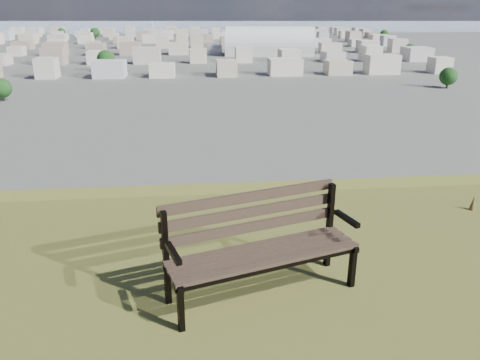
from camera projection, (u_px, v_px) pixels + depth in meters
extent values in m
cube|color=#413525|center=(273.00, 263.00, 3.69)|extent=(1.55, 0.55, 0.03)
cube|color=#413525|center=(267.00, 257.00, 3.78)|extent=(1.55, 0.55, 0.03)
cube|color=#413525|center=(261.00, 251.00, 3.87)|extent=(1.55, 0.55, 0.03)
cube|color=#413525|center=(256.00, 245.00, 3.96)|extent=(1.55, 0.55, 0.03)
cube|color=#413525|center=(252.00, 227.00, 3.98)|extent=(1.54, 0.51, 0.09)
cube|color=#413525|center=(251.00, 212.00, 3.95)|extent=(1.54, 0.51, 0.09)
cube|color=#413525|center=(250.00, 197.00, 3.93)|extent=(1.54, 0.51, 0.09)
cube|color=black|center=(181.00, 308.00, 3.46)|extent=(0.06, 0.06, 0.39)
cube|color=black|center=(166.00, 259.00, 3.72)|extent=(0.06, 0.06, 0.82)
cube|color=black|center=(173.00, 276.00, 3.55)|extent=(0.18, 0.44, 0.04)
cube|color=black|center=(173.00, 253.00, 3.44)|extent=(0.14, 0.32, 0.04)
cube|color=black|center=(352.00, 266.00, 4.02)|extent=(0.06, 0.06, 0.39)
cube|color=black|center=(329.00, 226.00, 4.28)|extent=(0.06, 0.06, 0.82)
cube|color=black|center=(342.00, 240.00, 4.12)|extent=(0.18, 0.44, 0.04)
cube|color=black|center=(347.00, 219.00, 4.00)|extent=(0.14, 0.32, 0.04)
cube|color=black|center=(273.00, 268.00, 3.69)|extent=(1.54, 0.51, 0.04)
cube|color=black|center=(255.00, 249.00, 3.99)|extent=(1.54, 0.51, 0.04)
cone|color=brown|center=(473.00, 203.00, 5.59)|extent=(0.08, 0.08, 0.18)
cube|color=silver|center=(269.00, 50.00, 283.93)|extent=(55.06, 29.22, 5.83)
cylinder|color=white|center=(269.00, 45.00, 282.92)|extent=(55.06, 29.22, 22.17)
cube|color=beige|center=(48.00, 69.00, 191.08)|extent=(11.00, 11.00, 7.00)
cube|color=#BFB2A4|center=(108.00, 69.00, 193.28)|extent=(11.00, 11.00, 7.00)
cube|color=#BFB098|center=(167.00, 68.00, 195.47)|extent=(11.00, 11.00, 7.00)
cube|color=#B9B9BE|center=(224.00, 67.00, 197.67)|extent=(11.00, 11.00, 7.00)
cube|color=beige|center=(280.00, 67.00, 199.86)|extent=(11.00, 11.00, 7.00)
cube|color=gray|center=(335.00, 66.00, 202.06)|extent=(11.00, 11.00, 7.00)
cube|color=beige|center=(388.00, 65.00, 204.25)|extent=(11.00, 11.00, 7.00)
cube|color=beige|center=(441.00, 65.00, 206.45)|extent=(11.00, 11.00, 7.00)
cube|color=#BFB2A4|center=(3.00, 58.00, 234.47)|extent=(11.00, 11.00, 7.00)
cube|color=#BFB098|center=(52.00, 58.00, 236.66)|extent=(11.00, 11.00, 7.00)
cube|color=#B9B9BE|center=(100.00, 57.00, 238.86)|extent=(11.00, 11.00, 7.00)
cube|color=beige|center=(148.00, 57.00, 241.05)|extent=(11.00, 11.00, 7.00)
cube|color=gray|center=(195.00, 56.00, 243.25)|extent=(11.00, 11.00, 7.00)
cube|color=beige|center=(240.00, 56.00, 245.44)|extent=(11.00, 11.00, 7.00)
cube|color=beige|center=(285.00, 55.00, 247.64)|extent=(11.00, 11.00, 7.00)
cube|color=beige|center=(330.00, 55.00, 249.83)|extent=(11.00, 11.00, 7.00)
cube|color=#BFB2A4|center=(373.00, 54.00, 252.02)|extent=(11.00, 11.00, 7.00)
cube|color=#BFB098|center=(416.00, 54.00, 254.22)|extent=(11.00, 11.00, 7.00)
cube|color=beige|center=(13.00, 50.00, 280.05)|extent=(11.00, 11.00, 7.00)
cube|color=gray|center=(55.00, 49.00, 282.24)|extent=(11.00, 11.00, 7.00)
cube|color=beige|center=(95.00, 49.00, 284.43)|extent=(11.00, 11.00, 7.00)
cube|color=beige|center=(135.00, 49.00, 286.63)|extent=(11.00, 11.00, 7.00)
cube|color=beige|center=(175.00, 48.00, 288.82)|extent=(11.00, 11.00, 7.00)
cube|color=#BFB2A4|center=(213.00, 48.00, 291.02)|extent=(11.00, 11.00, 7.00)
cube|color=#BFB098|center=(252.00, 48.00, 293.21)|extent=(11.00, 11.00, 7.00)
cube|color=#B9B9BE|center=(289.00, 48.00, 295.41)|extent=(11.00, 11.00, 7.00)
cube|color=beige|center=(326.00, 47.00, 297.60)|extent=(11.00, 11.00, 7.00)
cube|color=gray|center=(363.00, 47.00, 299.80)|extent=(11.00, 11.00, 7.00)
cube|color=beige|center=(399.00, 47.00, 301.99)|extent=(11.00, 11.00, 7.00)
cube|color=beige|center=(21.00, 44.00, 325.62)|extent=(11.00, 11.00, 7.00)
cube|color=#BFB2A4|center=(56.00, 44.00, 327.82)|extent=(11.00, 11.00, 7.00)
cube|color=#BFB098|center=(91.00, 43.00, 330.01)|extent=(11.00, 11.00, 7.00)
cube|color=#B9B9BE|center=(126.00, 43.00, 332.21)|extent=(11.00, 11.00, 7.00)
cube|color=beige|center=(160.00, 43.00, 334.40)|extent=(11.00, 11.00, 7.00)
cube|color=gray|center=(194.00, 43.00, 336.60)|extent=(11.00, 11.00, 7.00)
cube|color=beige|center=(227.00, 42.00, 338.79)|extent=(11.00, 11.00, 7.00)
cube|color=beige|center=(260.00, 42.00, 340.99)|extent=(11.00, 11.00, 7.00)
cube|color=beige|center=(292.00, 42.00, 343.18)|extent=(11.00, 11.00, 7.00)
cube|color=#BFB2A4|center=(324.00, 42.00, 345.38)|extent=(11.00, 11.00, 7.00)
cube|color=#BFB098|center=(355.00, 42.00, 347.57)|extent=(11.00, 11.00, 7.00)
cube|color=#B9B9BE|center=(387.00, 41.00, 349.77)|extent=(11.00, 11.00, 7.00)
cube|color=gray|center=(27.00, 39.00, 371.20)|extent=(11.00, 11.00, 7.00)
cube|color=beige|center=(58.00, 39.00, 373.40)|extent=(11.00, 11.00, 7.00)
cube|color=beige|center=(89.00, 39.00, 375.59)|extent=(11.00, 11.00, 7.00)
cube|color=beige|center=(119.00, 39.00, 377.79)|extent=(11.00, 11.00, 7.00)
cube|color=#BFB2A4|center=(149.00, 39.00, 379.98)|extent=(11.00, 11.00, 7.00)
cube|color=#BFB098|center=(179.00, 38.00, 382.18)|extent=(11.00, 11.00, 7.00)
cube|color=#B9B9BE|center=(208.00, 38.00, 384.37)|extent=(11.00, 11.00, 7.00)
cube|color=beige|center=(237.00, 38.00, 386.57)|extent=(11.00, 11.00, 7.00)
cube|color=gray|center=(266.00, 38.00, 388.76)|extent=(11.00, 11.00, 7.00)
cube|color=beige|center=(294.00, 38.00, 390.96)|extent=(11.00, 11.00, 7.00)
cube|color=beige|center=(322.00, 38.00, 393.15)|extent=(11.00, 11.00, 7.00)
cube|color=beige|center=(350.00, 37.00, 395.34)|extent=(11.00, 11.00, 7.00)
cube|color=#BFB2A4|center=(377.00, 37.00, 397.54)|extent=(11.00, 11.00, 7.00)
cube|color=#BFB098|center=(3.00, 36.00, 414.59)|extent=(11.00, 11.00, 7.00)
cube|color=#B9B9BE|center=(31.00, 36.00, 416.78)|extent=(11.00, 11.00, 7.00)
cube|color=beige|center=(59.00, 36.00, 418.98)|extent=(11.00, 11.00, 7.00)
cube|color=gray|center=(86.00, 36.00, 421.17)|extent=(11.00, 11.00, 7.00)
cube|color=beige|center=(113.00, 35.00, 423.36)|extent=(11.00, 11.00, 7.00)
cube|color=beige|center=(140.00, 35.00, 425.56)|extent=(11.00, 11.00, 7.00)
cube|color=beige|center=(167.00, 35.00, 427.75)|extent=(11.00, 11.00, 7.00)
cube|color=#BFB2A4|center=(193.00, 35.00, 429.95)|extent=(11.00, 11.00, 7.00)
cube|color=#BFB098|center=(219.00, 35.00, 432.14)|extent=(11.00, 11.00, 7.00)
cube|color=#B9B9BE|center=(245.00, 35.00, 434.34)|extent=(11.00, 11.00, 7.00)
cube|color=beige|center=(270.00, 35.00, 436.53)|extent=(11.00, 11.00, 7.00)
cube|color=gray|center=(296.00, 34.00, 438.73)|extent=(11.00, 11.00, 7.00)
cube|color=beige|center=(321.00, 34.00, 440.92)|extent=(11.00, 11.00, 7.00)
cube|color=beige|center=(345.00, 34.00, 443.12)|extent=(11.00, 11.00, 7.00)
cube|color=beige|center=(370.00, 34.00, 445.31)|extent=(11.00, 11.00, 7.00)
cube|color=#BFB2A4|center=(10.00, 33.00, 460.16)|extent=(11.00, 11.00, 7.00)
cube|color=#BFB098|center=(35.00, 33.00, 462.36)|extent=(11.00, 11.00, 7.00)
cube|color=#B9B9BE|center=(60.00, 33.00, 464.55)|extent=(11.00, 11.00, 7.00)
cube|color=beige|center=(85.00, 33.00, 466.75)|extent=(11.00, 11.00, 7.00)
cube|color=gray|center=(109.00, 33.00, 468.94)|extent=(11.00, 11.00, 7.00)
cube|color=beige|center=(133.00, 33.00, 471.14)|extent=(11.00, 11.00, 7.00)
cube|color=beige|center=(157.00, 33.00, 473.33)|extent=(11.00, 11.00, 7.00)
cube|color=beige|center=(181.00, 32.00, 475.53)|extent=(11.00, 11.00, 7.00)
cube|color=#BFB2A4|center=(205.00, 32.00, 477.72)|extent=(11.00, 11.00, 7.00)
cube|color=#BFB098|center=(228.00, 32.00, 479.92)|extent=(11.00, 11.00, 7.00)
cube|color=#B9B9BE|center=(251.00, 32.00, 482.11)|extent=(11.00, 11.00, 7.00)
cube|color=beige|center=(274.00, 32.00, 484.31)|extent=(11.00, 11.00, 7.00)
cube|color=gray|center=(297.00, 32.00, 486.50)|extent=(11.00, 11.00, 7.00)
cube|color=beige|center=(320.00, 32.00, 488.70)|extent=(11.00, 11.00, 7.00)
cube|color=beige|center=(342.00, 32.00, 490.89)|extent=(11.00, 11.00, 7.00)
cube|color=beige|center=(364.00, 32.00, 493.09)|extent=(11.00, 11.00, 7.00)
cube|color=#BFB2A4|center=(15.00, 31.00, 505.74)|extent=(11.00, 11.00, 7.00)
cube|color=#BFB098|center=(38.00, 31.00, 507.94)|extent=(11.00, 11.00, 7.00)
cube|color=#B9B9BE|center=(60.00, 31.00, 510.13)|extent=(11.00, 11.00, 7.00)
cube|color=beige|center=(83.00, 31.00, 512.33)|extent=(11.00, 11.00, 7.00)
cube|color=gray|center=(105.00, 31.00, 514.52)|extent=(11.00, 11.00, 7.00)
cube|color=beige|center=(128.00, 30.00, 516.72)|extent=(11.00, 11.00, 7.00)
cube|color=beige|center=(149.00, 30.00, 518.91)|extent=(11.00, 11.00, 7.00)
cube|color=beige|center=(171.00, 30.00, 521.11)|extent=(11.00, 11.00, 7.00)
cube|color=#BFB2A4|center=(193.00, 30.00, 523.30)|extent=(11.00, 11.00, 7.00)
cube|color=#BFB098|center=(214.00, 30.00, 525.50)|extent=(11.00, 11.00, 7.00)
cube|color=#B9B9BE|center=(235.00, 30.00, 527.69)|extent=(11.00, 11.00, 7.00)
cube|color=beige|center=(257.00, 30.00, 529.89)|extent=(11.00, 11.00, 7.00)
cube|color=gray|center=(277.00, 30.00, 532.08)|extent=(11.00, 11.00, 7.00)
cube|color=beige|center=(298.00, 30.00, 534.27)|extent=(11.00, 11.00, 7.00)
cube|color=beige|center=(319.00, 30.00, 536.47)|extent=(11.00, 11.00, 7.00)
cube|color=beige|center=(339.00, 29.00, 538.66)|extent=(11.00, 11.00, 7.00)
cube|color=#BFB2A4|center=(359.00, 29.00, 540.86)|extent=(11.00, 11.00, 7.00)
cylinder|color=#36271B|center=(447.00, 85.00, 168.31)|extent=(0.80, 0.80, 2.10)
sphere|color=#143412|center=(448.00, 76.00, 167.22)|extent=(6.30, 6.30, 6.30)
cylinder|color=#36271B|center=(107.00, 68.00, 212.33)|extent=(0.80, 0.80, 2.70)
sphere|color=#143412|center=(106.00, 59.00, 210.92)|extent=(8.10, 8.10, 8.10)
cylinder|color=#36271B|center=(409.00, 54.00, 284.02)|extent=(0.80, 0.80, 1.95)
sphere|color=#143412|center=(410.00, 49.00, 283.00)|extent=(5.85, 5.85, 5.85)
cylinder|color=#36271B|center=(266.00, 41.00, 389.58)|extent=(0.80, 0.80, 2.25)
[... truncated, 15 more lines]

